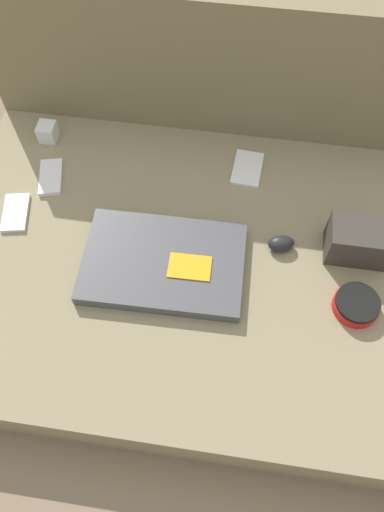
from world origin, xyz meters
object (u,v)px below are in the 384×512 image
computer_mouse (281,243)px  phone_black (16,213)px  speaker_puck (356,305)px  laptop (164,263)px  phone_silver (247,169)px  phone_small (51,177)px  camera_pouch (359,241)px  charger_brick (48,132)px

computer_mouse → phone_black: size_ratio=0.59×
computer_mouse → speaker_puck: 0.20m
laptop → computer_mouse: bearing=17.7°
speaker_puck → phone_silver: bearing=127.0°
phone_silver → phone_small: bearing=-164.6°
computer_mouse → camera_pouch: 0.16m
phone_silver → camera_pouch: size_ratio=0.84×
computer_mouse → charger_brick: charger_brick is taller
computer_mouse → phone_silver: size_ratio=0.59×
phone_silver → charger_brick: bearing=-179.8°
speaker_puck → phone_small: (-0.72, 0.24, -0.01)m
speaker_puck → charger_brick: (-0.76, 0.37, 0.01)m
speaker_puck → charger_brick: bearing=154.3°
phone_black → camera_pouch: camera_pouch is taller
phone_silver → phone_small: size_ratio=0.97×
computer_mouse → speaker_puck: size_ratio=0.70×
computer_mouse → camera_pouch: (0.16, 0.01, 0.03)m
computer_mouse → speaker_puck: bearing=-52.9°
phone_silver → laptop: bearing=-113.9°
computer_mouse → speaker_puck: computer_mouse is taller
phone_silver → phone_small: (-0.47, -0.10, 0.00)m
laptop → phone_black: (-0.36, 0.09, -0.01)m
speaker_puck → camera_pouch: 0.14m
phone_black → camera_pouch: 0.77m
charger_brick → computer_mouse: bearing=-21.9°
phone_small → charger_brick: 0.13m
phone_small → charger_brick: size_ratio=2.51×
speaker_puck → phone_silver: size_ratio=0.85×
laptop → camera_pouch: size_ratio=2.62×
charger_brick → phone_silver: bearing=-3.4°
computer_mouse → charger_brick: 0.65m
laptop → phone_small: 0.37m
camera_pouch → speaker_puck: bearing=-90.1°
laptop → phone_small: laptop is taller
phone_silver → charger_brick: (-0.51, 0.03, 0.02)m
laptop → phone_silver: laptop is taller
camera_pouch → charger_brick: camera_pouch is taller
phone_silver → camera_pouch: bearing=-34.4°
phone_silver → charger_brick: charger_brick is taller
computer_mouse → phone_black: (-0.61, 0.00, -0.01)m
phone_black → phone_small: bearing=54.2°
phone_small → camera_pouch: bearing=-21.6°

